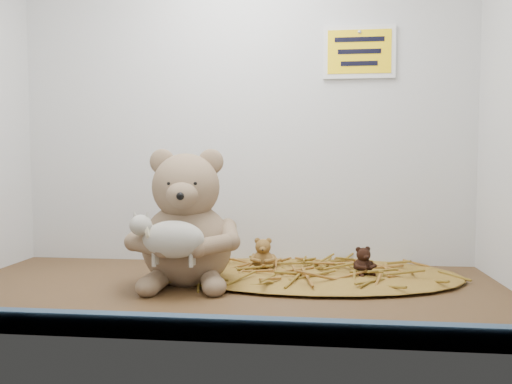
# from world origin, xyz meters

# --- Properties ---
(alcove_shell) EXTENTS (1.20, 0.60, 0.90)m
(alcove_shell) POSITION_xyz_m (0.00, 0.09, 0.45)
(alcove_shell) COLOR #443017
(alcove_shell) RESTS_ON ground
(front_rail) EXTENTS (1.19, 0.02, 0.04)m
(front_rail) POSITION_xyz_m (0.00, -0.29, 0.02)
(front_rail) COLOR #334C62
(front_rail) RESTS_ON shelf_floor
(straw_bed) EXTENTS (0.70, 0.40, 0.01)m
(straw_bed) POSITION_xyz_m (0.18, 0.15, 0.01)
(straw_bed) COLOR brown
(straw_bed) RESTS_ON shelf_floor
(main_teddy) EXTENTS (0.27, 0.28, 0.30)m
(main_teddy) POSITION_xyz_m (-0.09, 0.05, 0.15)
(main_teddy) COLOR #8C7556
(main_teddy) RESTS_ON shelf_floor
(toy_lamb) EXTENTS (0.16, 0.10, 0.11)m
(toy_lamb) POSITION_xyz_m (-0.09, -0.06, 0.12)
(toy_lamb) COLOR #B5B3A2
(toy_lamb) RESTS_ON main_teddy
(mini_teddy_tan) EXTENTS (0.07, 0.07, 0.08)m
(mini_teddy_tan) POSITION_xyz_m (0.07, 0.17, 0.05)
(mini_teddy_tan) COLOR brown
(mini_teddy_tan) RESTS_ON straw_bed
(mini_teddy_brown) EXTENTS (0.07, 0.07, 0.07)m
(mini_teddy_brown) POSITION_xyz_m (0.30, 0.13, 0.05)
(mini_teddy_brown) COLOR black
(mini_teddy_brown) RESTS_ON straw_bed
(wall_sign) EXTENTS (0.16, 0.01, 0.11)m
(wall_sign) POSITION_xyz_m (0.30, 0.29, 0.55)
(wall_sign) COLOR yellow
(wall_sign) RESTS_ON back_wall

